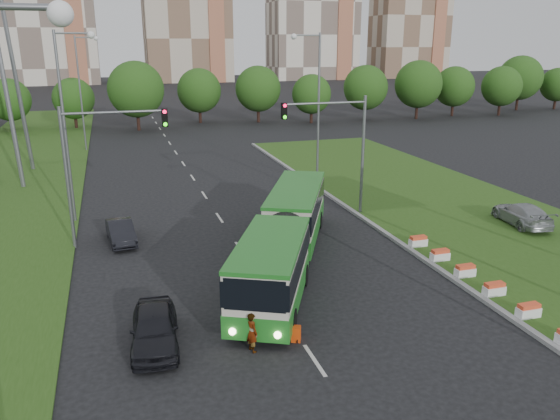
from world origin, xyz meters
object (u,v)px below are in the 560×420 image
object	(u,v)px
car_left_far	(121,232)
car_median	(522,214)
pedestrian	(252,332)
traffic_mast_median	(341,138)
traffic_mast_left	(96,154)
shopping_trolley	(296,334)
car_left_near	(154,328)
articulated_bus	(280,235)

from	to	relation	value
car_left_far	car_median	world-z (taller)	car_median
car_left_far	pedestrian	distance (m)	14.45
traffic_mast_median	traffic_mast_left	world-z (taller)	same
car_left_far	shopping_trolley	world-z (taller)	car_left_far
car_median	shopping_trolley	distance (m)	20.36
traffic_mast_left	car_median	world-z (taller)	traffic_mast_left
shopping_trolley	car_median	bearing A→B (deg)	49.54
car_median	pedestrian	world-z (taller)	pedestrian
traffic_mast_median	traffic_mast_left	size ratio (longest dim) A/B	1.00
car_left_far	shopping_trolley	distance (m)	14.94
traffic_mast_median	pedestrian	xyz separation A→B (m)	(-9.82, -14.69, -4.55)
traffic_mast_median	car_left_near	distance (m)	19.29
traffic_mast_median	car_median	xyz separation A→B (m)	(10.25, -5.50, -4.50)
pedestrian	traffic_mast_left	bearing A→B (deg)	3.14
traffic_mast_median	car_left_far	world-z (taller)	traffic_mast_median
articulated_bus	pedestrian	bearing A→B (deg)	-88.44
car_left_near	shopping_trolley	size ratio (longest dim) A/B	6.99
traffic_mast_left	shopping_trolley	world-z (taller)	traffic_mast_left
pedestrian	shopping_trolley	distance (m)	1.90
traffic_mast_median	shopping_trolley	world-z (taller)	traffic_mast_median
shopping_trolley	traffic_mast_median	bearing A→B (deg)	84.40
car_left_far	car_median	bearing A→B (deg)	-16.37
traffic_mast_median	traffic_mast_left	xyz separation A→B (m)	(-15.16, -1.00, 0.00)
traffic_mast_median	car_left_near	size ratio (longest dim) A/B	1.82
traffic_mast_left	shopping_trolley	distance (m)	16.10
car_left_far	articulated_bus	bearing A→B (deg)	-43.85
traffic_mast_left	pedestrian	xyz separation A→B (m)	(5.34, -13.69, -4.55)
traffic_mast_left	car_left_far	world-z (taller)	traffic_mast_left
articulated_bus	car_left_far	distance (m)	10.01
car_median	shopping_trolley	world-z (taller)	car_median
car_left_near	pedestrian	world-z (taller)	pedestrian
articulated_bus	car_median	distance (m)	16.71
car_left_near	car_left_far	xyz separation A→B (m)	(-0.90, 12.27, -0.10)
traffic_mast_left	articulated_bus	xyz separation A→B (m)	(8.80, -6.06, -3.65)
car_left_near	shopping_trolley	world-z (taller)	car_left_near
car_left_near	shopping_trolley	bearing A→B (deg)	-9.05
traffic_mast_median	pedestrian	world-z (taller)	traffic_mast_median
traffic_mast_left	articulated_bus	size ratio (longest dim) A/B	0.47
car_left_near	pedestrian	size ratio (longest dim) A/B	2.76
articulated_bus	shopping_trolley	distance (m)	7.75
traffic_mast_left	traffic_mast_median	bearing A→B (deg)	3.77
car_left_far	traffic_mast_median	bearing A→B (deg)	-2.06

